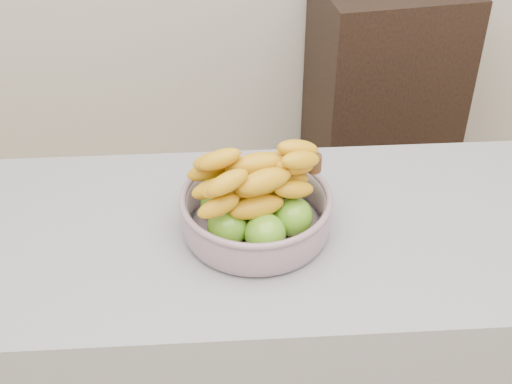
# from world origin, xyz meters

# --- Properties ---
(counter) EXTENTS (2.00, 0.60, 0.90)m
(counter) POSITION_xyz_m (0.00, 0.54, 0.45)
(counter) COLOR gray
(counter) RESTS_ON ground
(cabinet) EXTENTS (0.57, 0.48, 0.94)m
(cabinet) POSITION_xyz_m (0.51, 1.78, 0.47)
(cabinet) COLOR black
(cabinet) RESTS_ON ground
(fruit_bowl) EXTENTS (0.31, 0.31, 0.19)m
(fruit_bowl) POSITION_xyz_m (-0.06, 0.54, 0.96)
(fruit_bowl) COLOR #92A3AF
(fruit_bowl) RESTS_ON counter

